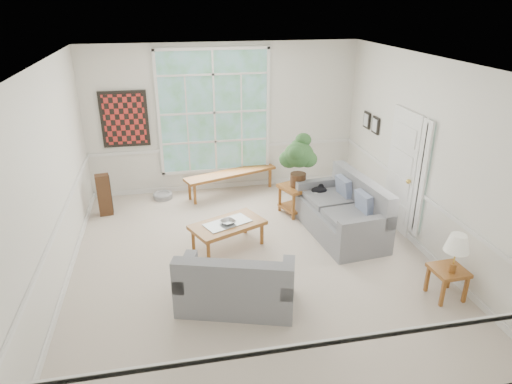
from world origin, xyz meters
TOP-DOWN VIEW (x-y plane):
  - floor at (0.00, 0.00)m, footprint 5.50×6.00m
  - ceiling at (0.00, 0.00)m, footprint 5.50×6.00m
  - wall_back at (0.00, 3.00)m, footprint 5.50×0.02m
  - wall_front at (0.00, -3.00)m, footprint 5.50×0.02m
  - wall_left at (-2.75, 0.00)m, footprint 0.02×6.00m
  - wall_right at (2.75, 0.00)m, footprint 0.02×6.00m
  - window_back at (-0.20, 2.96)m, footprint 2.30×0.08m
  - entry_door at (2.71, 0.60)m, footprint 0.08×0.90m
  - door_sidelight at (2.71, -0.03)m, footprint 0.08×0.26m
  - wall_art at (-1.95, 2.95)m, footprint 0.90×0.06m
  - wall_frame_near at (2.71, 1.75)m, footprint 0.04×0.26m
  - wall_frame_far at (2.71, 2.15)m, footprint 0.04×0.26m
  - loveseat_right at (1.64, 0.52)m, footprint 1.15×1.93m
  - loveseat_front at (-0.42, -1.08)m, footprint 1.67×1.19m
  - coffee_table at (-0.32, 0.45)m, footprint 1.32×1.06m
  - pewter_bowl at (-0.31, 0.43)m, footprint 0.38×0.38m
  - window_bench at (0.06, 2.65)m, footprint 1.98×1.01m
  - end_table at (1.13, 1.48)m, footprint 0.71×0.71m
  - houseplant at (1.14, 1.46)m, footprint 0.62×0.62m
  - side_table at (2.40, -1.47)m, footprint 0.46×0.46m
  - table_lamp at (2.39, -1.55)m, footprint 0.37×0.37m
  - pet_bed at (-1.35, 2.65)m, footprint 0.52×0.52m
  - floor_speaker at (-2.40, 2.11)m, footprint 0.27×0.23m
  - cat at (1.46, 1.15)m, footprint 0.34×0.28m

SIDE VIEW (x-z plane):
  - floor at x=0.00m, z-range -0.01..0.00m
  - pet_bed at x=-1.35m, z-range 0.00..0.12m
  - coffee_table at x=-0.32m, z-range 0.00..0.43m
  - side_table at x=2.40m, z-range 0.00..0.44m
  - window_bench at x=0.06m, z-range 0.00..0.46m
  - end_table at x=1.13m, z-range 0.00..0.55m
  - floor_speaker at x=-2.40m, z-range 0.00..0.79m
  - loveseat_front at x=-0.42m, z-range 0.00..0.82m
  - pewter_bowl at x=-0.31m, z-range 0.43..0.50m
  - loveseat_right at x=1.64m, z-range 0.00..0.99m
  - cat at x=1.46m, z-range 0.51..0.65m
  - table_lamp at x=2.39m, z-range 0.44..1.00m
  - houseplant at x=1.14m, z-range 0.55..1.55m
  - entry_door at x=2.71m, z-range 0.00..2.10m
  - door_sidelight at x=2.71m, z-range 0.20..2.10m
  - wall_back at x=0.00m, z-range 0.00..3.00m
  - wall_front at x=0.00m, z-range 0.00..3.00m
  - wall_left at x=-2.75m, z-range 0.00..3.00m
  - wall_right at x=2.75m, z-range 0.00..3.00m
  - wall_frame_near at x=2.71m, z-range 1.39..1.71m
  - wall_frame_far at x=2.71m, z-range 1.39..1.71m
  - wall_art at x=-1.95m, z-range 1.05..2.15m
  - window_back at x=-0.20m, z-range 0.45..2.85m
  - ceiling at x=0.00m, z-range 2.99..3.01m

